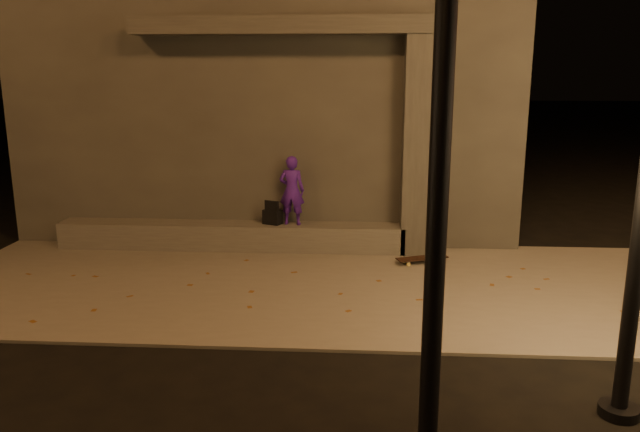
# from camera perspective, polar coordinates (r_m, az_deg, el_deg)

# --- Properties ---
(ground) EXTENTS (120.00, 120.00, 0.00)m
(ground) POSITION_cam_1_polar(r_m,az_deg,el_deg) (7.35, -2.37, -11.61)
(ground) COLOR black
(ground) RESTS_ON ground
(sidewalk) EXTENTS (11.00, 4.40, 0.04)m
(sidewalk) POSITION_cam_1_polar(r_m,az_deg,el_deg) (9.19, -1.05, -6.27)
(sidewalk) COLOR slate
(sidewalk) RESTS_ON ground
(building) EXTENTS (9.00, 5.10, 5.22)m
(building) POSITION_cam_1_polar(r_m,az_deg,el_deg) (13.25, -3.85, 11.11)
(building) COLOR #3D3A37
(building) RESTS_ON ground
(ledge) EXTENTS (6.00, 0.55, 0.45)m
(ledge) POSITION_cam_1_polar(r_m,az_deg,el_deg) (10.99, -8.12, -1.80)
(ledge) COLOR #54514C
(ledge) RESTS_ON sidewalk
(column) EXTENTS (0.55, 0.55, 3.60)m
(column) POSITION_cam_1_polar(r_m,az_deg,el_deg) (10.50, 9.06, 6.24)
(column) COLOR #3D3A37
(column) RESTS_ON sidewalk
(canopy) EXTENTS (5.00, 0.70, 0.28)m
(canopy) POSITION_cam_1_polar(r_m,az_deg,el_deg) (10.53, -3.13, 16.98)
(canopy) COLOR #3D3A37
(canopy) RESTS_ON column
(skateboarder) EXTENTS (0.46, 0.32, 1.19)m
(skateboarder) POSITION_cam_1_polar(r_m,az_deg,el_deg) (10.64, -2.59, 2.35)
(skateboarder) COLOR #46189F
(skateboarder) RESTS_ON ledge
(backpack) EXTENTS (0.35, 0.30, 0.42)m
(backpack) POSITION_cam_1_polar(r_m,az_deg,el_deg) (10.77, -4.36, 0.03)
(backpack) COLOR black
(backpack) RESTS_ON ledge
(skateboard) EXTENTS (0.87, 0.52, 0.09)m
(skateboard) POSITION_cam_1_polar(r_m,az_deg,el_deg) (10.22, 9.32, -3.84)
(skateboard) COLOR black
(skateboard) RESTS_ON sidewalk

